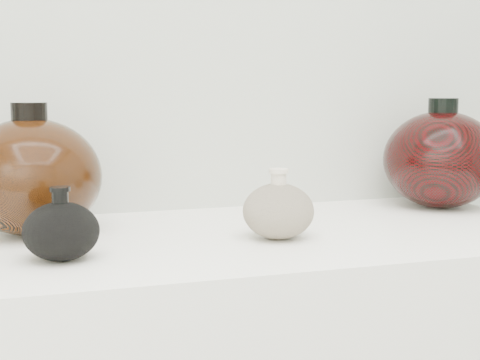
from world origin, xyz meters
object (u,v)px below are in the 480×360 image
object	(u,v)px
cream_gourd_vase	(278,210)
right_round_pot	(441,159)
black_gourd_vase	(61,231)
left_round_pot	(32,176)

from	to	relation	value
cream_gourd_vase	right_round_pot	distance (m)	0.45
black_gourd_vase	left_round_pot	xyz separation A→B (m)	(-0.04, 0.19, 0.05)
black_gourd_vase	left_round_pot	distance (m)	0.20
left_round_pot	right_round_pot	world-z (taller)	right_round_pot
left_round_pot	cream_gourd_vase	bearing A→B (deg)	-22.02
cream_gourd_vase	right_round_pot	bearing A→B (deg)	22.21
left_round_pot	black_gourd_vase	bearing A→B (deg)	-79.38
left_round_pot	right_round_pot	size ratio (longest dim) A/B	1.09
right_round_pot	black_gourd_vase	bearing A→B (deg)	-164.60
cream_gourd_vase	left_round_pot	world-z (taller)	left_round_pot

